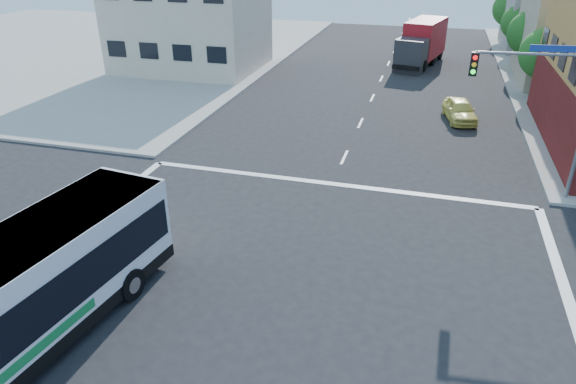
# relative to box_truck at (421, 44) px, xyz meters

# --- Properties ---
(ground) EXTENTS (120.00, 120.00, 0.00)m
(ground) POSITION_rel_box_truck_xyz_m (-2.84, -37.34, -1.91)
(ground) COLOR black
(ground) RESTS_ON ground
(sidewalk_nw) EXTENTS (50.00, 50.00, 0.15)m
(sidewalk_nw) POSITION_rel_box_truck_xyz_m (-37.84, -2.34, -1.84)
(sidewalk_nw) COLOR gray
(sidewalk_nw) RESTS_ON ground
(building_east_far) EXTENTS (12.06, 10.06, 10.00)m
(building_east_far) POSITION_rel_box_truck_xyz_m (14.14, 10.64, 3.09)
(building_east_far) COLOR #A0A09B
(building_east_far) RESTS_ON ground
(building_west) EXTENTS (12.06, 10.06, 8.00)m
(building_west) POSITION_rel_box_truck_xyz_m (-19.86, -7.36, 2.09)
(building_west) COLOR beige
(building_west) RESTS_ON ground
(signal_mast_ne) EXTENTS (7.91, 1.13, 8.07)m
(signal_mast_ne) POSITION_rel_box_truck_xyz_m (6.24, -26.72, 3.07)
(signal_mast_ne) COLOR slate
(signal_mast_ne) RESTS_ON ground
(street_tree_a) EXTENTS (3.60, 3.60, 5.53)m
(street_tree_a) POSITION_rel_box_truck_xyz_m (9.06, -9.41, 1.68)
(street_tree_a) COLOR #372014
(street_tree_a) RESTS_ON ground
(street_tree_b) EXTENTS (3.80, 3.80, 5.79)m
(street_tree_b) POSITION_rel_box_truck_xyz_m (9.06, -1.41, 1.84)
(street_tree_b) COLOR #372014
(street_tree_b) RESTS_ON ground
(street_tree_c) EXTENTS (3.40, 3.40, 5.29)m
(street_tree_c) POSITION_rel_box_truck_xyz_m (9.06, 6.59, 1.55)
(street_tree_c) COLOR #372014
(street_tree_c) RESTS_ON ground
(street_tree_d) EXTENTS (4.00, 4.00, 6.03)m
(street_tree_d) POSITION_rel_box_truck_xyz_m (9.06, 14.59, 1.97)
(street_tree_d) COLOR #372014
(street_tree_d) RESTS_ON ground
(box_truck) EXTENTS (4.42, 9.11, 3.94)m
(box_truck) POSITION_rel_box_truck_xyz_m (0.00, 0.00, 0.00)
(box_truck) COLOR #29292F
(box_truck) RESTS_ON ground
(parked_car) EXTENTS (2.50, 4.40, 1.41)m
(parked_car) POSITION_rel_box_truck_xyz_m (3.35, -16.02, -1.21)
(parked_car) COLOR #E0D360
(parked_car) RESTS_ON ground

